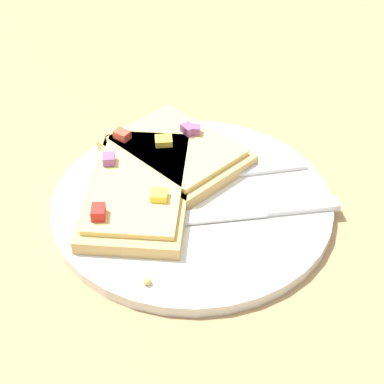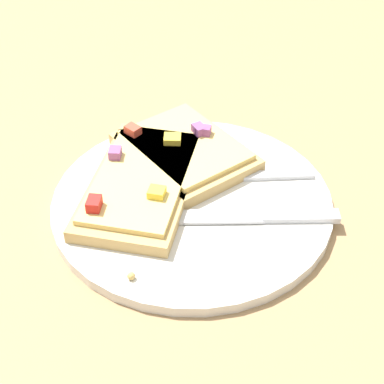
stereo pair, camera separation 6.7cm
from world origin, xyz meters
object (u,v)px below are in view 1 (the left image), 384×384
at_px(pizza_slice_corner, 176,151).
at_px(knife, 256,211).
at_px(plate, 192,203).
at_px(fork, 203,176).
at_px(pizza_slice_main, 140,186).

bearing_deg(pizza_slice_corner, knife, 177.23).
relative_size(plate, pizza_slice_corner, 1.66).
bearing_deg(pizza_slice_corner, plate, 149.39).
height_order(fork, pizza_slice_main, pizza_slice_main).
distance_m(pizza_slice_main, pizza_slice_corner, 0.07).
relative_size(plate, pizza_slice_main, 1.36).
distance_m(plate, pizza_slice_corner, 0.08).
height_order(knife, pizza_slice_corner, pizza_slice_corner).
distance_m(plate, pizza_slice_main, 0.06).
xyz_separation_m(pizza_slice_main, pizza_slice_corner, (-0.06, -0.04, -0.00)).
distance_m(knife, pizza_slice_corner, 0.13).
xyz_separation_m(fork, pizza_slice_main, (0.07, -0.00, 0.01)).
distance_m(fork, pizza_slice_main, 0.07).
xyz_separation_m(fork, knife, (-0.03, 0.07, 0.00)).
relative_size(plate, knife, 1.44).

